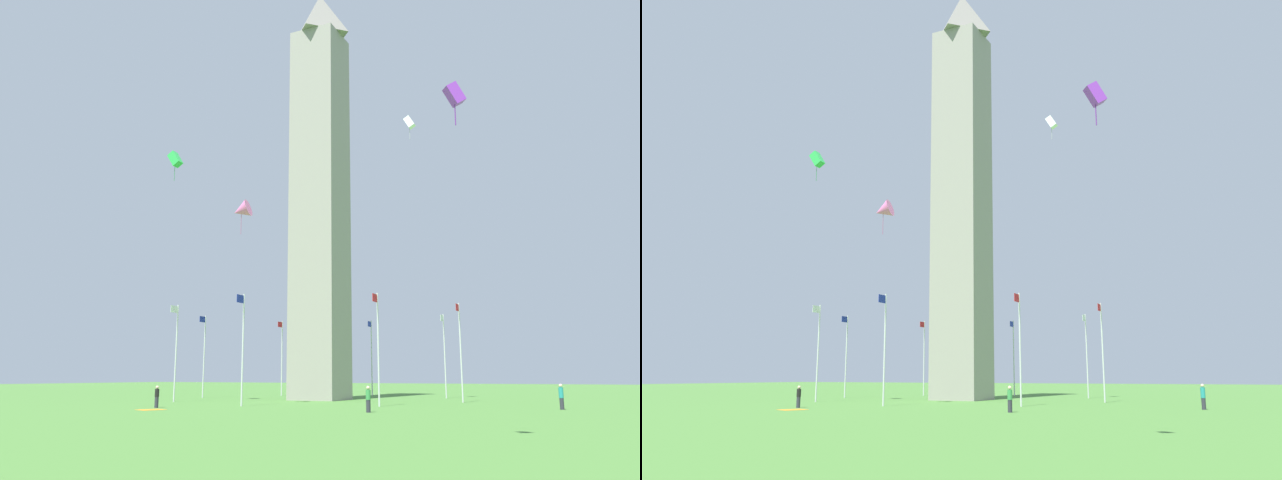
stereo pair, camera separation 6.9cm
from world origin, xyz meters
TOP-DOWN VIEW (x-y plane):
  - ground_plane at (0.00, 0.00)m, footprint 260.00×260.00m
  - obelisk_monument at (0.00, 0.00)m, footprint 4.89×4.89m
  - flagpole_n at (14.18, 0.00)m, footprint 1.12×0.14m
  - flagpole_ne at (10.04, 9.99)m, footprint 1.12×0.14m
  - flagpole_e at (0.05, 14.12)m, footprint 1.12×0.14m
  - flagpole_se at (-9.93, 9.99)m, footprint 1.12×0.14m
  - flagpole_s at (-14.07, 0.00)m, footprint 1.12×0.14m
  - flagpole_sw at (-9.93, -9.99)m, footprint 1.12×0.14m
  - flagpole_w at (0.05, -14.12)m, footprint 1.12×0.14m
  - flagpole_nw at (10.04, -9.99)m, footprint 1.12×0.14m
  - person_black_shirt at (19.09, -4.28)m, footprint 0.32×0.32m
  - person_teal_shirt at (8.57, 23.19)m, footprint 0.32×0.32m
  - person_green_shirt at (17.74, 12.15)m, footprint 0.32×0.32m
  - kite_pink_delta at (13.87, -0.65)m, footprint 1.80×1.99m
  - kite_purple_box at (35.82, 22.92)m, footprint 0.80×0.87m
  - kite_white_box at (-0.30, 9.92)m, footprint 0.68×1.16m
  - kite_green_box at (12.76, -8.93)m, footprint 0.80×1.39m
  - picnic_blanket_near_first_person at (21.35, -2.84)m, footprint 2.19×1.96m

SIDE VIEW (x-z plane):
  - ground_plane at x=0.00m, z-range 0.00..0.00m
  - picnic_blanket_near_first_person at x=21.35m, z-range 0.00..0.01m
  - person_black_shirt at x=19.09m, z-range -0.01..1.60m
  - person_green_shirt at x=17.74m, z-range -0.01..1.69m
  - person_teal_shirt at x=8.57m, z-range 0.00..1.77m
  - flagpole_n at x=14.18m, z-range 0.40..9.25m
  - flagpole_ne at x=10.04m, z-range 0.40..9.25m
  - flagpole_e at x=0.05m, z-range 0.40..9.25m
  - flagpole_se at x=-9.93m, z-range 0.40..9.25m
  - flagpole_s at x=-14.07m, z-range 0.40..9.25m
  - flagpole_sw at x=-9.93m, z-range 0.40..9.25m
  - flagpole_w at x=0.05m, z-range 0.40..9.25m
  - flagpole_nw at x=10.04m, z-range 0.40..9.25m
  - kite_purple_box at x=35.82m, z-range 11.61..13.25m
  - kite_pink_delta at x=13.87m, z-range 14.54..17.53m
  - obelisk_monument at x=0.00m, z-range 0.00..44.43m
  - kite_green_box at x=12.76m, z-range 20.79..23.67m
  - kite_white_box at x=-0.30m, z-range 26.15..28.64m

